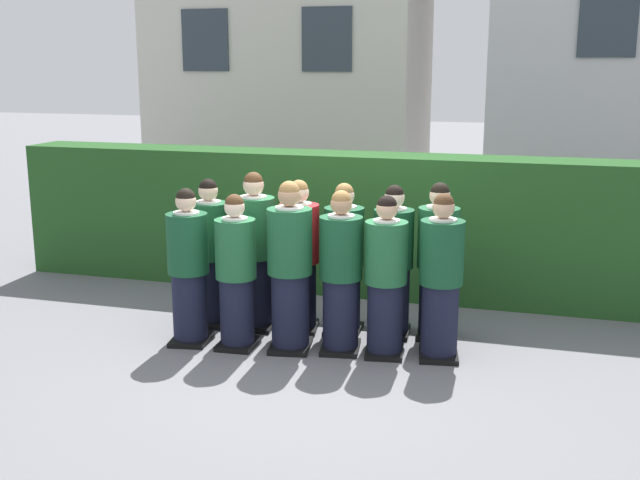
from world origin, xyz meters
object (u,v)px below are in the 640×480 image
(student_front_row_5, at_px, (441,281))
(student_rear_row_4, at_px, (393,265))
(student_rear_row_5, at_px, (437,265))
(student_front_row_2, at_px, (290,270))
(student_front_row_4, at_px, (386,280))
(student_rear_row_3, at_px, (344,262))
(student_rear_row_0, at_px, (210,256))
(student_front_row_3, at_px, (341,276))
(student_front_row_0, at_px, (189,270))
(student_rear_row_1, at_px, (255,255))
(student_front_row_1, at_px, (236,275))
(student_in_red_blazer, at_px, (299,260))

(student_front_row_5, xyz_separation_m, student_rear_row_4, (-0.56, 0.52, -0.01))
(student_rear_row_5, bearing_deg, student_front_row_2, -150.16)
(student_front_row_4, relative_size, student_rear_row_4, 0.99)
(student_front_row_2, height_order, student_front_row_4, student_front_row_2)
(student_front_row_5, height_order, student_rear_row_3, student_front_row_5)
(student_rear_row_0, bearing_deg, student_front_row_3, -14.16)
(student_front_row_3, height_order, student_front_row_5, student_front_row_5)
(student_front_row_3, bearing_deg, student_front_row_0, -172.63)
(student_front_row_0, distance_m, student_front_row_2, 1.04)
(student_rear_row_0, relative_size, student_rear_row_1, 0.95)
(student_front_row_1, relative_size, student_front_row_5, 0.96)
(student_rear_row_3, relative_size, student_rear_row_4, 1.00)
(student_front_row_0, xyz_separation_m, student_front_row_4, (1.96, 0.22, -0.01))
(student_front_row_3, bearing_deg, student_front_row_5, 5.15)
(student_front_row_4, bearing_deg, student_rear_row_3, 136.87)
(student_front_row_1, distance_m, student_rear_row_3, 1.16)
(student_rear_row_0, relative_size, student_rear_row_3, 1.00)
(student_rear_row_4, bearing_deg, student_front_row_2, -141.62)
(student_rear_row_1, distance_m, student_rear_row_4, 1.46)
(student_rear_row_1, height_order, student_rear_row_5, student_rear_row_1)
(student_front_row_2, distance_m, student_rear_row_0, 1.17)
(student_rear_row_3, height_order, student_rear_row_5, student_rear_row_5)
(student_front_row_1, xyz_separation_m, student_in_red_blazer, (0.44, 0.66, 0.03))
(student_front_row_1, height_order, student_rear_row_4, student_rear_row_4)
(student_front_row_5, bearing_deg, student_front_row_3, -174.85)
(student_front_row_0, xyz_separation_m, student_rear_row_0, (-0.03, 0.59, 0.00))
(student_front_row_4, height_order, student_rear_row_3, student_rear_row_3)
(student_rear_row_4, bearing_deg, student_front_row_1, -150.90)
(student_rear_row_0, bearing_deg, student_rear_row_1, 3.06)
(student_rear_row_1, bearing_deg, student_rear_row_3, 6.96)
(student_front_row_3, distance_m, student_rear_row_1, 1.13)
(student_rear_row_1, xyz_separation_m, student_in_red_blazer, (0.48, 0.06, -0.03))
(student_rear_row_3, bearing_deg, student_front_row_3, -78.53)
(student_in_red_blazer, bearing_deg, student_rear_row_3, 6.98)
(student_front_row_0, relative_size, student_rear_row_1, 0.94)
(student_in_red_blazer, bearing_deg, student_rear_row_5, 7.73)
(student_front_row_4, bearing_deg, student_front_row_3, -177.25)
(student_front_row_1, relative_size, student_front_row_4, 0.98)
(student_rear_row_3, distance_m, student_rear_row_4, 0.51)
(student_front_row_5, height_order, student_rear_row_4, student_front_row_5)
(student_front_row_3, bearing_deg, student_rear_row_0, 165.84)
(student_front_row_2, bearing_deg, student_rear_row_5, 29.84)
(student_rear_row_1, bearing_deg, student_in_red_blazer, 6.93)
(student_front_row_3, distance_m, student_rear_row_3, 0.54)
(student_front_row_4, relative_size, student_rear_row_3, 0.99)
(student_front_row_2, relative_size, student_in_red_blazer, 1.05)
(student_front_row_5, xyz_separation_m, student_rear_row_5, (-0.11, 0.58, 0.01))
(student_in_red_blazer, bearing_deg, student_front_row_3, -39.58)
(student_rear_row_0, relative_size, student_rear_row_5, 0.99)
(student_front_row_3, height_order, student_in_red_blazer, student_in_red_blazer)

